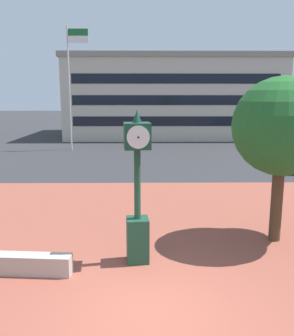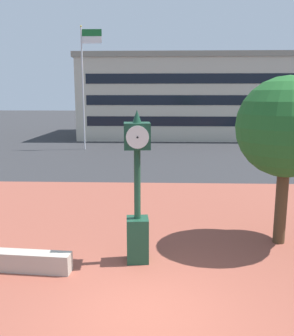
# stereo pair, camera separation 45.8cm
# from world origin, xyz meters

# --- Properties ---
(ground_plane) EXTENTS (200.00, 200.00, 0.00)m
(ground_plane) POSITION_xyz_m (0.00, 0.00, 0.00)
(ground_plane) COLOR #2D2D30
(plaza_brick_paving) EXTENTS (44.00, 15.25, 0.01)m
(plaza_brick_paving) POSITION_xyz_m (0.00, 3.62, 0.00)
(plaza_brick_paving) COLOR brown
(plaza_brick_paving) RESTS_ON ground
(planter_wall) EXTENTS (3.22, 0.65, 0.50)m
(planter_wall) POSITION_xyz_m (-3.46, 1.73, 0.25)
(planter_wall) COLOR #ADA393
(planter_wall) RESTS_ON ground
(street_clock) EXTENTS (0.71, 0.77, 3.98)m
(street_clock) POSITION_xyz_m (-0.25, 2.37, 1.85)
(street_clock) COLOR #19422D
(street_clock) RESTS_ON ground
(plaza_tree) EXTENTS (3.07, 2.85, 4.88)m
(plaza_tree) POSITION_xyz_m (4.05, 3.87, 3.37)
(plaza_tree) COLOR #4C3823
(plaza_tree) RESTS_ON ground
(flagpole_primary) EXTENTS (1.66, 0.14, 9.60)m
(flagpole_primary) POSITION_xyz_m (-5.67, 22.82, 5.69)
(flagpole_primary) COLOR silver
(flagpole_primary) RESTS_ON ground
(civic_building) EXTENTS (21.76, 13.37, 8.28)m
(civic_building) POSITION_xyz_m (2.99, 34.36, 4.15)
(civic_building) COLOR beige
(civic_building) RESTS_ON ground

